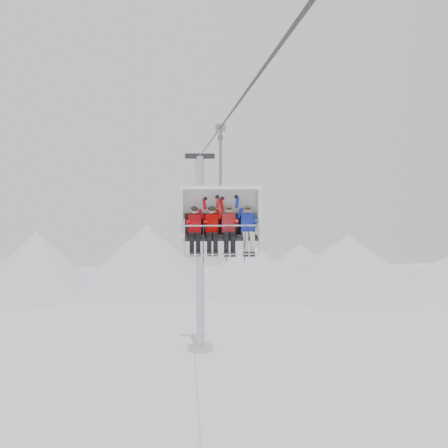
{
  "coord_description": "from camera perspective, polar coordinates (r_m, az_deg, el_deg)",
  "views": [
    {
      "loc": [
        -1.18,
        -15.91,
        11.68
      ],
      "look_at": [
        0.0,
        0.0,
        10.44
      ],
      "focal_mm": 45.0,
      "sensor_mm": 36.0,
      "label": 1
    }
  ],
  "objects": [
    {
      "name": "skier_center_left",
      "position": [
        17.33,
        -1.25,
        -0.42
      ],
      "size": [
        0.41,
        1.69,
        1.61
      ],
      "color": "#CB0301",
      "rests_on": "chairlift_carrier"
    },
    {
      "name": "skier_far_right",
      "position": [
        17.43,
        2.42,
        -0.34
      ],
      "size": [
        0.42,
        1.69,
        1.67
      ],
      "color": "#192CAF",
      "rests_on": "chairlift_carrier"
    },
    {
      "name": "ridgeline",
      "position": [
        58.63,
        -4.6,
        -4.22
      ],
      "size": [
        72.0,
        21.0,
        7.0
      ],
      "color": "silver",
      "rests_on": "ground"
    },
    {
      "name": "skier_center_right",
      "position": [
        17.37,
        0.48,
        -0.35
      ],
      "size": [
        0.42,
        1.69,
        1.67
      ],
      "color": "#B01D21",
      "rests_on": "chairlift_carrier"
    },
    {
      "name": "haul_cable",
      "position": [
        16.03,
        0.0,
        10.26
      ],
      "size": [
        0.06,
        50.0,
        0.06
      ],
      "primitive_type": "cylinder",
      "rotation": [
        1.57,
        0.0,
        0.0
      ],
      "color": "#2D2C31",
      "rests_on": "lift_tower_left"
    },
    {
      "name": "lift_tower_right",
      "position": [
        38.38,
        -2.44,
        -4.38
      ],
      "size": [
        2.0,
        1.8,
        13.48
      ],
      "color": "#B6B9BE",
      "rests_on": "ground"
    },
    {
      "name": "chairlift_carrier",
      "position": [
        17.62,
        -0.4,
        1.25
      ],
      "size": [
        2.47,
        1.17,
        3.98
      ],
      "color": "black",
      "rests_on": "haul_cable"
    },
    {
      "name": "skier_far_left",
      "position": [
        17.31,
        -3.0,
        -0.43
      ],
      "size": [
        0.4,
        1.69,
        1.61
      ],
      "color": "red",
      "rests_on": "chairlift_carrier"
    }
  ]
}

